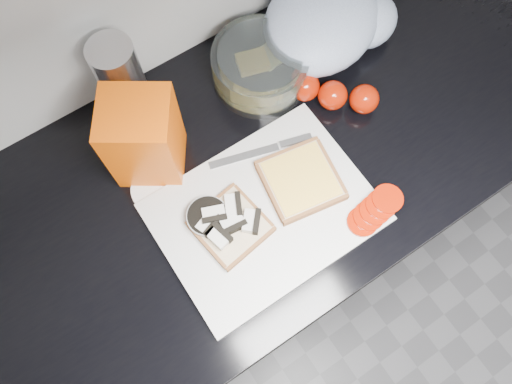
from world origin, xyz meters
TOP-DOWN VIEW (x-y plane):
  - base_cabinet at (0.00, 1.20)m, footprint 3.50×0.60m
  - countertop at (0.00, 1.20)m, footprint 3.50×0.64m
  - cutting_board at (-0.11, 1.09)m, footprint 0.40×0.30m
  - bread_left at (-0.18, 1.11)m, footprint 0.14×0.14m
  - bread_right at (-0.02, 1.11)m, footprint 0.16×0.16m
  - tomato_slices at (0.06, 0.98)m, footprint 0.13×0.08m
  - knife at (-0.02, 1.19)m, footprint 0.21×0.07m
  - seed_tub at (-0.21, 1.14)m, footprint 0.08×0.08m
  - tub_lid at (-0.26, 1.25)m, footprint 0.12×0.12m
  - glass_bowl at (0.05, 1.35)m, footprint 0.20×0.20m
  - bread_bag at (-0.23, 1.31)m, footprint 0.17×0.16m
  - steel_canister at (-0.21, 1.43)m, footprint 0.08×0.08m
  - grocery_bag at (0.23, 1.36)m, footprint 0.36×0.33m
  - whole_tomatoes at (0.15, 1.22)m, footprint 0.14×0.15m

SIDE VIEW (x-z plane):
  - base_cabinet at x=0.00m, z-range 0.00..0.86m
  - countertop at x=0.00m, z-range 0.86..0.90m
  - tub_lid at x=-0.26m, z-range 0.90..0.91m
  - cutting_board at x=-0.11m, z-range 0.90..0.91m
  - knife at x=-0.02m, z-range 0.91..0.92m
  - bread_right at x=-0.02m, z-range 0.91..0.93m
  - seed_tub at x=-0.21m, z-range 0.90..0.94m
  - bread_left at x=-0.18m, z-range 0.90..0.94m
  - tomato_slices at x=0.06m, z-range 0.91..0.94m
  - whole_tomatoes at x=0.15m, z-range 0.90..0.96m
  - glass_bowl at x=0.05m, z-range 0.90..0.98m
  - grocery_bag at x=0.23m, z-range 0.90..1.02m
  - bread_bag at x=-0.23m, z-range 0.90..1.09m
  - steel_canister at x=-0.21m, z-range 0.90..1.10m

